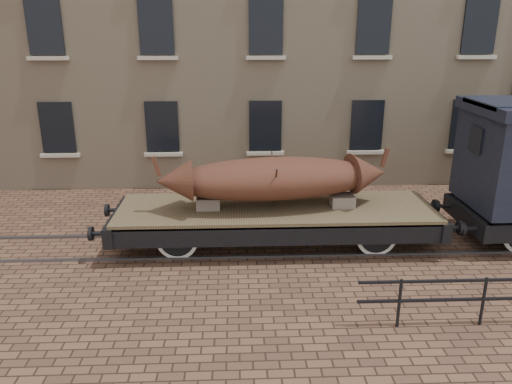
{
  "coord_description": "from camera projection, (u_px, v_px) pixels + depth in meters",
  "views": [
    {
      "loc": [
        -0.02,
        -11.86,
        5.41
      ],
      "look_at": [
        0.5,
        0.5,
        1.3
      ],
      "focal_mm": 35.0,
      "sensor_mm": 36.0,
      "label": 1
    }
  ],
  "objects": [
    {
      "name": "flatcar_wagon",
      "position": [
        276.0,
        215.0,
        12.73
      ],
      "size": [
        9.0,
        2.44,
        1.36
      ],
      "color": "brown",
      "rests_on": "ground"
    },
    {
      "name": "rail_track",
      "position": [
        238.0,
        245.0,
        12.95
      ],
      "size": [
        30.0,
        1.52,
        0.06
      ],
      "color": "#59595E",
      "rests_on": "ground"
    },
    {
      "name": "ground",
      "position": [
        238.0,
        246.0,
        12.96
      ],
      "size": [
        90.0,
        90.0,
        0.0
      ],
      "primitive_type": "plane",
      "color": "#4C3226"
    },
    {
      "name": "iron_boat",
      "position": [
        274.0,
        178.0,
        12.42
      ],
      "size": [
        5.91,
        2.13,
        1.44
      ],
      "color": "#512417",
      "rests_on": "flatcar_wagon"
    }
  ]
}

